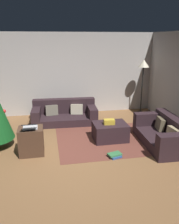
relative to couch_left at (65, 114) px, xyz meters
name	(u,v)px	position (x,y,z in m)	size (l,w,h in m)	color
ground_plane	(72,158)	(-0.04, -2.25, -0.25)	(6.40, 6.40, 0.00)	brown
rear_partition	(60,74)	(-0.04, 0.89, 1.05)	(6.40, 0.12, 2.60)	#BCB7B2
couch_left	(65,114)	(0.00, 0.00, 0.00)	(1.91, 0.98, 0.65)	#2D1E23
couch_right	(165,134)	(2.19, -1.99, 0.01)	(0.93, 1.69, 0.64)	#2D1E23
ottoman	(110,132)	(1.00, -1.50, -0.04)	(0.82, 0.62, 0.42)	#2D1E23
gift_box	(109,122)	(0.96, -1.54, 0.23)	(0.26, 0.15, 0.12)	gold
tv_remote	(106,122)	(0.91, -1.43, 0.18)	(0.05, 0.16, 0.02)	black
side_table	(31,141)	(-0.87, -1.89, 0.05)	(0.52, 0.44, 0.60)	#4C3323
laptop	(30,127)	(-0.87, -1.96, 0.40)	(0.31, 0.44, 0.20)	silver
book_stack	(115,155)	(0.86, -2.38, -0.21)	(0.32, 0.27, 0.08)	#2D5193
corner_lamp	(143,68)	(2.58, 0.35, 1.27)	(0.36, 0.36, 1.78)	black
area_rug	(110,139)	(1.00, -1.50, -0.25)	(2.60, 2.00, 0.01)	brown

